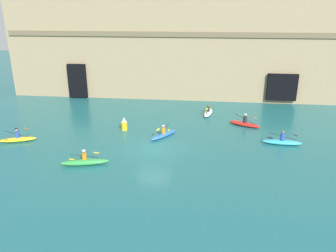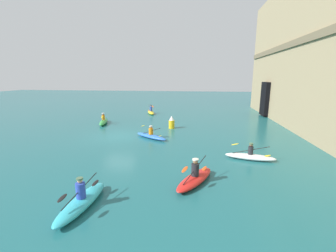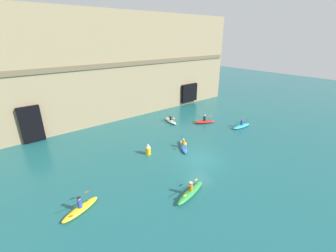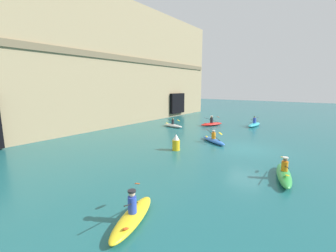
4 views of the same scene
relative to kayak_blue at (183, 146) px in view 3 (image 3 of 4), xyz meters
The scene contains 9 objects.
ground_plane 2.89m from the kayak_blue, 97.94° to the right, with size 120.00×120.00×0.00m, color #1E6066.
cliff_bluff 16.44m from the kayak_blue, 90.64° to the left, with size 41.40×6.00×14.49m.
kayak_blue is the anchor object (origin of this frame).
kayak_yellow 12.32m from the kayak_blue, 167.95° to the right, with size 3.02×1.68×1.18m.
kayak_red 8.21m from the kayak_blue, 26.49° to the left, with size 3.05×2.06×1.19m.
kayak_cyan 9.96m from the kayak_blue, ahead, with size 3.23×0.98×1.20m.
kayak_green 7.83m from the kayak_blue, 128.43° to the right, with size 3.48×1.47×1.16m.
kayak_white 7.90m from the kayak_blue, 60.62° to the left, with size 1.24×2.98×1.03m.
marker_buoy 4.00m from the kayak_blue, 162.23° to the left, with size 0.56×0.56×1.22m.
Camera 3 is at (-14.62, -13.13, 11.42)m, focal length 24.00 mm.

